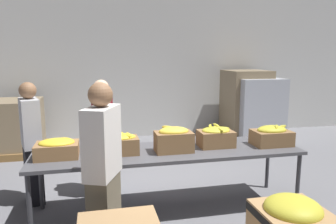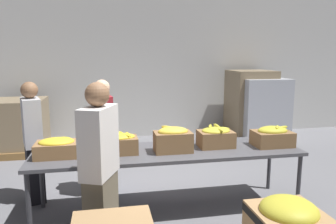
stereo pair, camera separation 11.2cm
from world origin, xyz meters
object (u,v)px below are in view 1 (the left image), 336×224
volunteer_2 (103,138)px  pallet_stack_1 (245,105)px  banana_box_0 (57,148)px  volunteer_1 (103,172)px  banana_box_2 (174,139)px  banana_box_1 (118,143)px  banana_box_4 (272,135)px  pallet_stack_0 (255,109)px  sorting_table (169,154)px  volunteer_0 (32,144)px  banana_box_3 (216,136)px  pallet_stack_2 (14,128)px

volunteer_2 → pallet_stack_1: bearing=117.8°
banana_box_0 → volunteer_1: bearing=-57.3°
banana_box_2 → pallet_stack_1: bearing=52.4°
banana_box_1 → volunteer_2: bearing=103.1°
banana_box_4 → pallet_stack_0: pallet_stack_0 is taller
sorting_table → banana_box_2: bearing=-55.2°
banana_box_2 → volunteer_0: volunteer_0 is taller
volunteer_1 → pallet_stack_1: volunteer_1 is taller
sorting_table → banana_box_1: banana_box_1 is taller
banana_box_2 → banana_box_3: size_ratio=1.03×
banana_box_4 → volunteer_2: 2.21m
banana_box_0 → pallet_stack_1: (3.78, 3.14, -0.11)m
banana_box_4 → volunteer_2: size_ratio=0.30×
pallet_stack_0 → banana_box_1: bearing=-137.6°
banana_box_2 → pallet_stack_2: bearing=129.0°
banana_box_3 → pallet_stack_0: (2.05, 2.93, -0.21)m
pallet_stack_1 → volunteer_2: bearing=-143.0°
volunteer_1 → pallet_stack_2: (-1.59, 3.68, -0.31)m
volunteer_1 → banana_box_0: bearing=55.5°
sorting_table → volunteer_2: size_ratio=2.03×
volunteer_2 → volunteer_1: bearing=-10.5°
banana_box_4 → volunteer_2: volunteer_2 is taller
banana_box_0 → pallet_stack_1: size_ratio=0.30×
banana_box_3 → volunteer_2: 1.51m
banana_box_2 → banana_box_4: (1.28, 0.01, -0.02)m
banana_box_1 → banana_box_0: bearing=178.9°
sorting_table → pallet_stack_2: size_ratio=2.95×
banana_box_4 → volunteer_1: volunteer_1 is taller
banana_box_3 → sorting_table: bearing=-176.5°
banana_box_3 → volunteer_1: (-1.40, -0.79, -0.07)m
volunteer_1 → banana_box_4: bearing=-49.0°
volunteer_2 → pallet_stack_0: bearing=114.6°
pallet_stack_0 → pallet_stack_2: (-5.05, -0.04, -0.17)m
pallet_stack_1 → pallet_stack_2: bearing=-177.6°
pallet_stack_0 → pallet_stack_2: 5.05m
banana_box_0 → banana_box_1: bearing=-1.1°
banana_box_1 → pallet_stack_2: size_ratio=0.43×
banana_box_2 → volunteer_1: 1.09m
sorting_table → volunteer_0: volunteer_0 is taller
volunteer_2 → pallet_stack_2: (-1.62, 2.26, -0.27)m
volunteer_0 → volunteer_1: size_ratio=0.94×
banana_box_4 → volunteer_0: (-2.97, 0.66, -0.11)m
banana_box_2 → banana_box_3: bearing=10.3°
sorting_table → volunteer_0: 1.76m
sorting_table → pallet_stack_2: bearing=129.1°
sorting_table → pallet_stack_1: (2.51, 3.14, 0.04)m
banana_box_0 → volunteer_2: 0.85m
volunteer_0 → banana_box_0: bearing=15.4°
sorting_table → volunteer_1: 1.10m
volunteer_0 → pallet_stack_1: size_ratio=1.01×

